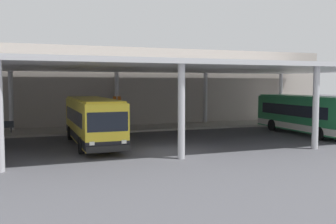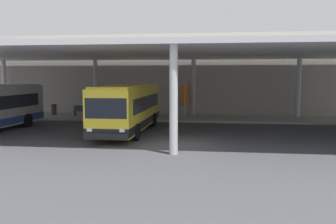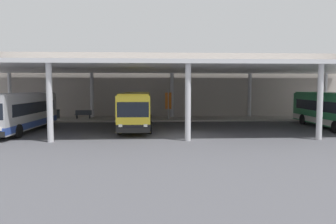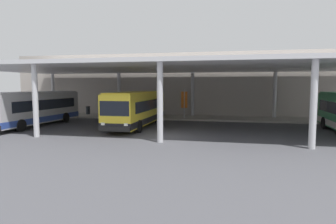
{
  "view_description": "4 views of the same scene",
  "coord_description": "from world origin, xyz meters",
  "px_view_note": "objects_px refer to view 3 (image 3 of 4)",
  "views": [
    {
      "loc": [
        -8.04,
        -22.02,
        4.18
      ],
      "look_at": [
        2.07,
        5.19,
        2.02
      ],
      "focal_mm": 40.98,
      "sensor_mm": 36.0,
      "label": 1
    },
    {
      "loc": [
        1.96,
        -19.62,
        3.78
      ],
      "look_at": [
        -0.91,
        2.42,
        1.56
      ],
      "focal_mm": 38.74,
      "sensor_mm": 36.0,
      "label": 2
    },
    {
      "loc": [
        -2.6,
        -24.5,
        3.72
      ],
      "look_at": [
        -1.04,
        3.24,
        1.53
      ],
      "focal_mm": 34.79,
      "sensor_mm": 36.0,
      "label": 3
    },
    {
      "loc": [
        4.59,
        -20.97,
        3.73
      ],
      "look_at": [
        -0.82,
        3.66,
        1.44
      ],
      "focal_mm": 31.27,
      "sensor_mm": 36.0,
      "label": 4
    }
  ],
  "objects_px": {
    "bench_waiting": "(83,114)",
    "banner_sign": "(168,102)",
    "bus_middle_bay": "(331,110)",
    "bus_nearest_bay": "(20,112)",
    "bus_second_bay": "(136,110)",
    "trash_bin": "(58,114)"
  },
  "relations": [
    {
      "from": "trash_bin",
      "to": "banner_sign",
      "type": "distance_m",
      "value": 12.39
    },
    {
      "from": "bench_waiting",
      "to": "banner_sign",
      "type": "bearing_deg",
      "value": -5.35
    },
    {
      "from": "bus_middle_bay",
      "to": "bus_second_bay",
      "type": "bearing_deg",
      "value": 177.99
    },
    {
      "from": "bus_middle_bay",
      "to": "bench_waiting",
      "type": "height_order",
      "value": "bus_middle_bay"
    },
    {
      "from": "bus_middle_bay",
      "to": "bench_waiting",
      "type": "relative_size",
      "value": 5.9
    },
    {
      "from": "bus_second_bay",
      "to": "bus_middle_bay",
      "type": "bearing_deg",
      "value": -2.01
    },
    {
      "from": "bus_second_bay",
      "to": "bus_middle_bay",
      "type": "distance_m",
      "value": 17.35
    },
    {
      "from": "bus_middle_bay",
      "to": "banner_sign",
      "type": "height_order",
      "value": "banner_sign"
    },
    {
      "from": "bus_middle_bay",
      "to": "trash_bin",
      "type": "distance_m",
      "value": 27.74
    },
    {
      "from": "bus_second_bay",
      "to": "banner_sign",
      "type": "height_order",
      "value": "banner_sign"
    },
    {
      "from": "bus_nearest_bay",
      "to": "banner_sign",
      "type": "height_order",
      "value": "banner_sign"
    },
    {
      "from": "trash_bin",
      "to": "banner_sign",
      "type": "xyz_separation_m",
      "value": [
        12.27,
        -1.18,
        1.3
      ]
    },
    {
      "from": "bus_nearest_bay",
      "to": "banner_sign",
      "type": "distance_m",
      "value": 15.09
    },
    {
      "from": "bus_middle_bay",
      "to": "bus_nearest_bay",
      "type": "bearing_deg",
      "value": -178.11
    },
    {
      "from": "bus_middle_bay",
      "to": "banner_sign",
      "type": "xyz_separation_m",
      "value": [
        -14.1,
        7.39,
        0.32
      ]
    },
    {
      "from": "bench_waiting",
      "to": "banner_sign",
      "type": "distance_m",
      "value": 9.5
    },
    {
      "from": "bench_waiting",
      "to": "bus_nearest_bay",
      "type": "bearing_deg",
      "value": -109.55
    },
    {
      "from": "bus_second_bay",
      "to": "bench_waiting",
      "type": "height_order",
      "value": "bus_second_bay"
    },
    {
      "from": "bus_nearest_bay",
      "to": "trash_bin",
      "type": "height_order",
      "value": "bus_nearest_bay"
    },
    {
      "from": "bus_nearest_bay",
      "to": "bus_middle_bay",
      "type": "relative_size",
      "value": 1.0
    },
    {
      "from": "bench_waiting",
      "to": "banner_sign",
      "type": "relative_size",
      "value": 0.56
    },
    {
      "from": "bus_nearest_bay",
      "to": "banner_sign",
      "type": "bearing_deg",
      "value": 33.25
    }
  ]
}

